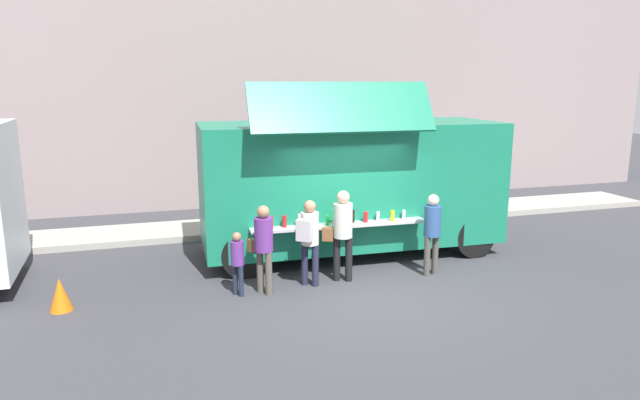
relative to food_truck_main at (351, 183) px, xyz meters
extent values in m
plane|color=#38383D|center=(-0.55, -2.44, -1.55)|extent=(60.00, 60.00, 0.00)
cube|color=#9E998E|center=(-4.00, 2.62, -1.48)|extent=(28.00, 1.60, 0.15)
cube|color=gray|center=(-3.00, 6.52, 2.66)|extent=(32.00, 2.40, 8.43)
cube|color=#187655|center=(0.00, 0.02, 0.01)|extent=(6.36, 2.50, 2.54)
cube|color=#187655|center=(-0.68, -1.39, 1.67)|extent=(3.48, 0.73, 0.91)
cube|color=black|center=(-0.67, -1.05, 0.32)|extent=(3.29, 0.21, 1.14)
cube|color=#B7B7BC|center=(-0.67, -1.26, -0.58)|extent=(3.47, 0.46, 0.05)
cylinder|color=red|center=(-1.99, -1.20, -0.43)|extent=(0.06, 0.06, 0.24)
cylinder|color=red|center=(-1.75, -1.20, -0.44)|extent=(0.08, 0.08, 0.22)
cylinder|color=silver|center=(-1.46, -1.25, -0.43)|extent=(0.08, 0.08, 0.24)
cylinder|color=red|center=(-1.20, -1.30, -0.43)|extent=(0.08, 0.08, 0.25)
cylinder|color=green|center=(-0.94, -1.29, -0.45)|extent=(0.06, 0.06, 0.20)
cylinder|color=yellow|center=(-0.66, -1.29, -0.42)|extent=(0.07, 0.07, 0.26)
cylinder|color=black|center=(-0.39, -1.22, -0.43)|extent=(0.06, 0.06, 0.25)
cylinder|color=red|center=(-0.15, -1.28, -0.45)|extent=(0.08, 0.08, 0.20)
cylinder|color=silver|center=(0.13, -1.23, -0.46)|extent=(0.07, 0.07, 0.18)
cylinder|color=yellow|center=(0.39, -1.35, -0.44)|extent=(0.08, 0.08, 0.21)
cylinder|color=silver|center=(0.68, -1.24, -0.46)|extent=(0.07, 0.07, 0.18)
cube|color=black|center=(3.09, -0.08, 0.47)|extent=(0.14, 1.95, 1.12)
cylinder|color=black|center=(2.47, 0.94, -1.10)|extent=(0.90, 0.28, 0.90)
cylinder|color=black|center=(2.41, -1.06, -1.10)|extent=(0.90, 0.28, 0.90)
cylinder|color=black|center=(-2.41, 1.10, -1.10)|extent=(0.90, 0.28, 0.90)
cylinder|color=black|center=(-2.48, -0.90, -1.10)|extent=(0.90, 0.28, 0.90)
cube|color=black|center=(-6.53, -0.05, 0.48)|extent=(0.14, 1.81, 1.07)
cone|color=orange|center=(-5.62, -1.63, -1.28)|extent=(0.36, 0.36, 0.55)
cylinder|color=#2E643A|center=(3.86, 2.32, -1.10)|extent=(0.60, 0.60, 0.91)
cylinder|color=black|center=(-0.85, -1.60, -1.13)|extent=(0.13, 0.13, 0.85)
cylinder|color=black|center=(-0.64, -1.69, -1.13)|extent=(0.13, 0.13, 0.85)
cylinder|color=beige|center=(-0.74, -1.64, -0.39)|extent=(0.35, 0.35, 0.64)
sphere|color=tan|center=(-0.74, -1.64, 0.05)|extent=(0.24, 0.24, 0.24)
cube|color=brown|center=(-1.00, -1.53, -0.66)|extent=(0.25, 0.22, 0.25)
cylinder|color=#1F2238|center=(-1.48, -1.64, -1.16)|extent=(0.12, 0.12, 0.79)
cylinder|color=#1F2238|center=(-1.31, -1.77, -1.16)|extent=(0.12, 0.12, 0.79)
cylinder|color=beige|center=(-1.40, -1.70, -0.47)|extent=(0.33, 0.33, 0.59)
sphere|color=#A06E53|center=(-1.40, -1.70, -0.07)|extent=(0.22, 0.22, 0.22)
cube|color=silver|center=(-1.55, -1.90, -0.44)|extent=(0.32, 0.30, 0.38)
cylinder|color=#504B42|center=(-2.34, -1.77, -1.16)|extent=(0.12, 0.12, 0.78)
cylinder|color=#504B42|center=(-2.22, -1.95, -1.16)|extent=(0.12, 0.12, 0.78)
cylinder|color=#5D2C7D|center=(-2.28, -1.86, -0.47)|extent=(0.32, 0.32, 0.59)
sphere|color=#9C6E50|center=(-2.28, -1.86, -0.07)|extent=(0.22, 0.22, 0.22)
cube|color=brown|center=(-2.42, -1.65, -0.72)|extent=(0.22, 0.23, 0.23)
cylinder|color=#4A4642|center=(0.90, -1.85, -1.16)|extent=(0.12, 0.12, 0.78)
cylinder|color=#4A4642|center=(1.11, -1.80, -1.16)|extent=(0.12, 0.12, 0.78)
cylinder|color=#2C4E85|center=(1.00, -1.82, -0.48)|extent=(0.32, 0.32, 0.59)
sphere|color=beige|center=(1.00, -1.82, -0.07)|extent=(0.22, 0.22, 0.22)
cylinder|color=#1E2538|center=(-2.78, -1.75, -1.27)|extent=(0.09, 0.09, 0.56)
cylinder|color=#1E2538|center=(-2.69, -1.87, -1.27)|extent=(0.09, 0.09, 0.56)
cylinder|color=#5C2F81|center=(-2.74, -1.81, -0.78)|extent=(0.23, 0.23, 0.42)
sphere|color=#986A4E|center=(-2.74, -1.81, -0.49)|extent=(0.16, 0.16, 0.16)
camera|label=1|loc=(-4.05, -11.08, 2.12)|focal=31.35mm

